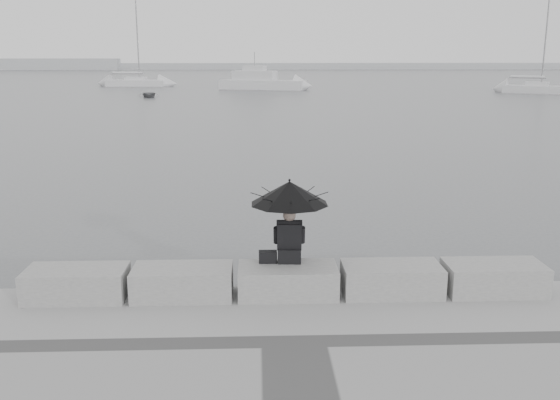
{
  "coord_description": "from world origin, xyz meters",
  "views": [
    {
      "loc": [
        -0.48,
        -9.98,
        4.37
      ],
      "look_at": [
        0.0,
        3.0,
        1.28
      ],
      "focal_mm": 40.0,
      "sensor_mm": 36.0,
      "label": 1
    }
  ],
  "objects_px": {
    "sailboat_left": "(136,82)",
    "motor_cruiser": "(263,82)",
    "dinghy": "(149,94)",
    "sailboat_right": "(537,88)",
    "seated_person": "(289,201)"
  },
  "relations": [
    {
      "from": "seated_person",
      "to": "dinghy",
      "type": "xyz_separation_m",
      "value": [
        -11.25,
        53.53,
        -1.77
      ]
    },
    {
      "from": "seated_person",
      "to": "dinghy",
      "type": "height_order",
      "value": "seated_person"
    },
    {
      "from": "sailboat_left",
      "to": "sailboat_right",
      "type": "xyz_separation_m",
      "value": [
        46.38,
        -15.89,
        0.01
      ]
    },
    {
      "from": "motor_cruiser",
      "to": "dinghy",
      "type": "relative_size",
      "value": 3.45
    },
    {
      "from": "sailboat_left",
      "to": "dinghy",
      "type": "bearing_deg",
      "value": -71.42
    },
    {
      "from": "seated_person",
      "to": "motor_cruiser",
      "type": "distance_m",
      "value": 66.11
    },
    {
      "from": "sailboat_right",
      "to": "motor_cruiser",
      "type": "distance_m",
      "value": 30.89
    },
    {
      "from": "sailboat_left",
      "to": "motor_cruiser",
      "type": "distance_m",
      "value": 18.33
    },
    {
      "from": "motor_cruiser",
      "to": "dinghy",
      "type": "distance_m",
      "value": 17.07
    },
    {
      "from": "sailboat_right",
      "to": "dinghy",
      "type": "xyz_separation_m",
      "value": [
        -41.35,
        -4.56,
        -0.28
      ]
    },
    {
      "from": "dinghy",
      "to": "sailboat_right",
      "type": "bearing_deg",
      "value": -3.48
    },
    {
      "from": "dinghy",
      "to": "seated_person",
      "type": "bearing_deg",
      "value": -87.89
    },
    {
      "from": "sailboat_right",
      "to": "dinghy",
      "type": "distance_m",
      "value": 41.6
    },
    {
      "from": "sailboat_left",
      "to": "dinghy",
      "type": "relative_size",
      "value": 4.22
    },
    {
      "from": "seated_person",
      "to": "sailboat_left",
      "type": "distance_m",
      "value": 75.76
    }
  ]
}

